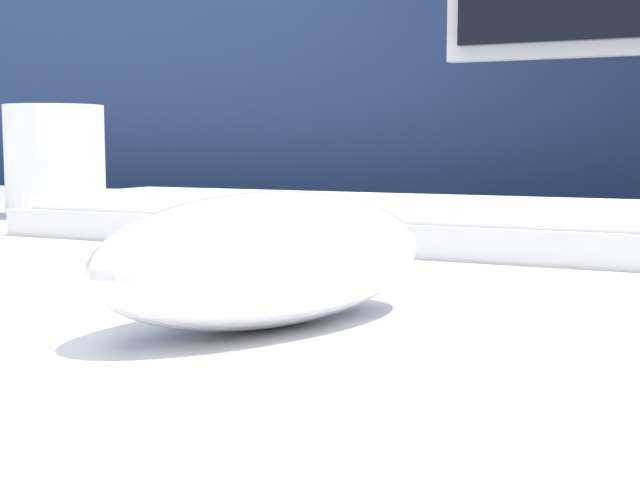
% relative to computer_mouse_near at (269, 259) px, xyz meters
% --- Properties ---
extents(partition_panel, '(5.00, 0.03, 1.26)m').
position_rel_computer_mouse_near_xyz_m(partition_panel, '(-0.06, 0.77, -0.10)').
color(partition_panel, navy).
rests_on(partition_panel, ground_plane).
extents(computer_mouse_near, '(0.10, 0.13, 0.04)m').
position_rel_computer_mouse_near_xyz_m(computer_mouse_near, '(0.00, 0.00, 0.00)').
color(computer_mouse_near, white).
rests_on(computer_mouse_near, desk).
extents(keyboard, '(0.38, 0.14, 0.02)m').
position_rel_computer_mouse_near_xyz_m(keyboard, '(-0.08, 0.23, -0.01)').
color(keyboard, silver).
rests_on(keyboard, desk).
extents(mug, '(0.07, 0.07, 0.08)m').
position_rel_computer_mouse_near_xyz_m(mug, '(-0.34, 0.29, 0.02)').
color(mug, white).
rests_on(mug, desk).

